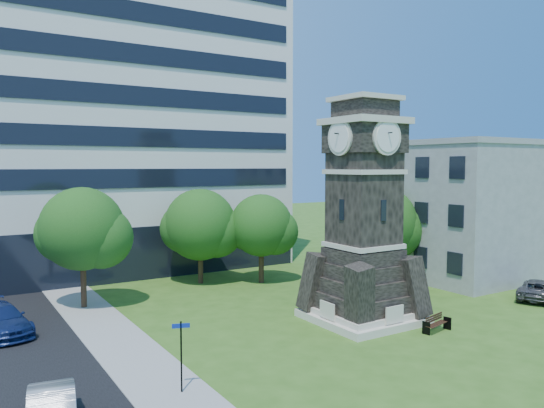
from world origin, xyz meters
TOP-DOWN VIEW (x-y plane):
  - ground at (0.00, 0.00)m, footprint 160.00×160.00m
  - sidewalk at (-9.50, 5.00)m, footprint 3.00×70.00m
  - clock_tower at (3.00, 2.00)m, footprint 5.40×5.40m
  - office_tall at (-3.20, 25.84)m, footprint 26.20×15.11m
  - office_low at (19.97, 8.00)m, footprint 15.20×12.20m
  - car_street_north at (-14.24, 9.83)m, footprint 3.10×5.48m
  - car_east_lot at (15.69, -0.46)m, footprint 5.06×3.82m
  - park_bench at (4.84, -1.55)m, footprint 1.68×0.45m
  - street_sign at (-9.11, -1.59)m, footprint 0.66×0.07m
  - tree_nw at (-9.42, 12.76)m, footprint 5.46×4.97m
  - tree_nc at (-0.66, 15.29)m, footprint 5.70×5.18m
  - tree_ne at (3.18, 13.13)m, footprint 4.99×4.54m
  - tree_east at (10.79, 8.92)m, footprint 6.06×5.51m

SIDE VIEW (x-z plane):
  - ground at x=0.00m, z-range 0.00..0.00m
  - sidewalk at x=-9.50m, z-range 0.00..0.06m
  - park_bench at x=4.84m, z-range 0.03..0.90m
  - car_east_lot at x=15.69m, z-range 0.00..1.28m
  - car_street_north at x=-14.24m, z-range 0.00..1.50m
  - street_sign at x=-9.11m, z-range 0.35..3.10m
  - tree_ne at x=3.18m, z-range 0.80..7.27m
  - tree_nc at x=-0.66m, z-range 0.67..7.54m
  - tree_east at x=10.79m, z-range 0.61..7.69m
  - tree_nw at x=-9.42m, z-range 0.96..8.23m
  - office_low at x=19.97m, z-range 0.01..10.41m
  - clock_tower at x=3.00m, z-range -0.83..11.39m
  - office_tall at x=-3.20m, z-range -0.08..28.52m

